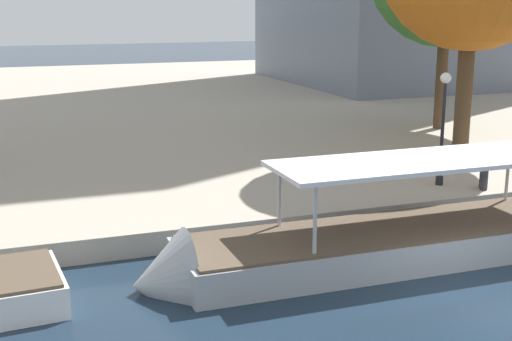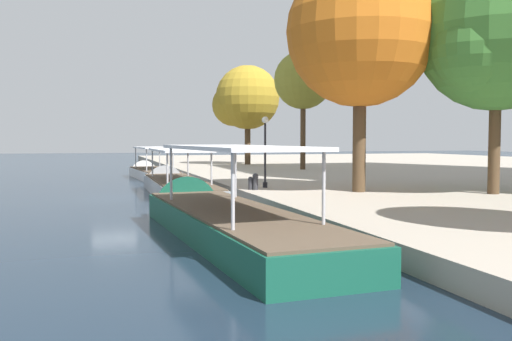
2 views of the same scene
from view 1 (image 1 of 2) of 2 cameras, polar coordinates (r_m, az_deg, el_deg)
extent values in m
plane|color=#192838|center=(17.58, 19.64, -10.61)|extent=(220.00, 220.00, 0.00)
cube|color=#A39989|center=(47.62, -7.08, 5.48)|extent=(120.00, 55.00, 0.70)
cube|color=#9EA3A8|center=(20.34, 13.19, -6.16)|extent=(13.84, 3.00, 1.29)
cone|color=#9EA3A8|center=(17.62, -7.79, -9.05)|extent=(1.42, 2.64, 2.63)
cube|color=brown|center=(20.12, 13.30, -4.32)|extent=(13.56, 2.86, 0.08)
cylinder|color=#B2B2B7|center=(17.09, 4.83, -4.02)|extent=(0.10, 0.10, 1.73)
cylinder|color=#B2B2B7|center=(19.15, 1.92, -2.04)|extent=(0.10, 0.10, 1.73)
cylinder|color=#B2B2B7|center=(23.00, 19.81, -0.19)|extent=(0.10, 0.10, 1.73)
cube|color=silver|center=(19.65, 13.58, 0.76)|extent=(8.59, 2.74, 0.12)
cylinder|color=#2D2D33|center=(25.11, 18.07, -0.97)|extent=(0.24, 0.24, 0.50)
sphere|color=#2D2D33|center=(25.04, 18.12, -0.27)|extent=(0.27, 0.27, 0.27)
cylinder|color=#2D2D33|center=(25.36, 18.05, -0.66)|extent=(0.29, 0.29, 0.64)
sphere|color=#2D2D33|center=(25.27, 18.12, 0.22)|extent=(0.32, 0.32, 0.32)
cylinder|color=black|center=(25.08, 14.92, 2.84)|extent=(0.12, 0.12, 3.58)
sphere|color=white|center=(24.81, 15.20, 7.28)|extent=(0.37, 0.37, 0.37)
cylinder|color=black|center=(25.43, 14.70, -0.80)|extent=(0.26, 0.26, 0.30)
cylinder|color=#4C3823|center=(36.57, 14.86, 7.23)|extent=(0.56, 0.56, 5.02)
cylinder|color=#4C3823|center=(30.18, 16.58, 6.08)|extent=(0.67, 0.67, 5.24)
camera|label=2|loc=(44.76, 55.59, 3.08)|focal=38.65mm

